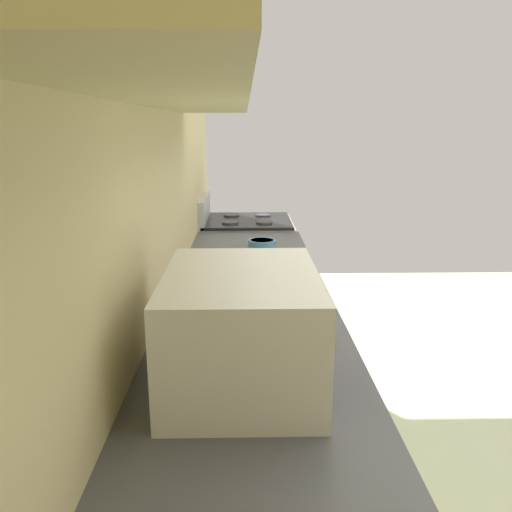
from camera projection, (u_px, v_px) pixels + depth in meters
wall_back at (145, 181)px, 1.84m from camera, size 4.34×0.12×2.69m
counter_run at (250, 467)px, 1.69m from camera, size 3.42×0.65×0.89m
oven_range at (247, 281)px, 3.64m from camera, size 0.63×0.64×1.07m
microwave at (243, 327)px, 1.32m from camera, size 0.53×0.40×0.29m
bowl at (262, 244)px, 2.78m from camera, size 0.15×0.15×0.05m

